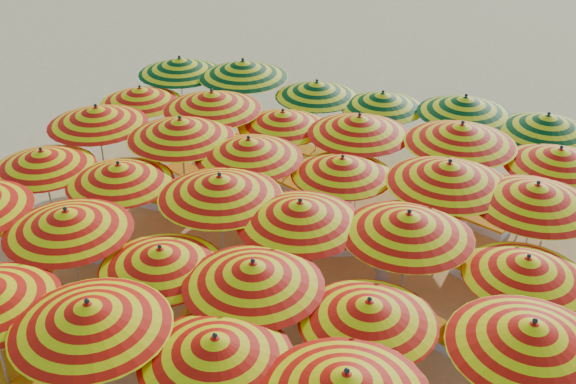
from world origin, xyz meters
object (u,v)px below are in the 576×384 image
object	(u,v)px
umbrella_30	(180,66)
lounger_20	(262,142)
umbrella_18	(97,116)
umbrella_12	(42,159)
umbrella_13	(119,173)
umbrella_8	(161,258)
umbrella_14	(220,186)
umbrella_23	(536,195)
umbrella_17	(527,267)
lounger_18	(472,218)
umbrella_11	(532,335)
lounger_9	(100,251)
lounger_19	(204,134)
umbrella_33	(383,100)
umbrella_31	(243,69)
lounger_10	(328,307)
lounger_8	(31,232)
beachgoer_b	(240,291)
umbrella_2	(89,315)
umbrella_3	(216,349)
umbrella_15	(300,212)
lounger_14	(362,243)
umbrella_16	(408,224)
lounger_22	(474,183)
umbrella_32	(317,89)
lounger_12	(542,365)
umbrella_20	(249,148)
lounger_15	(493,280)
lounger_21	(296,149)
lounger_13	(169,202)
umbrella_21	(342,166)
beachgoer_a	(382,273)
umbrella_28	(461,134)
lounger_17	(306,190)
lounger_11	(428,327)
umbrella_29	(559,158)
umbrella_22	(449,173)
umbrella_34	(465,105)
lounger_5	(147,335)
umbrella_7	(67,221)
umbrella_19	(181,128)
lounger_4	(60,300)
umbrella_35	(547,123)
umbrella_10	(369,311)

from	to	relation	value
umbrella_30	lounger_20	distance (m)	3.16
umbrella_18	umbrella_12	bearing A→B (deg)	-89.25
umbrella_13	umbrella_8	bearing A→B (deg)	-44.25
umbrella_14	umbrella_23	world-z (taller)	umbrella_14
umbrella_17	lounger_18	distance (m)	4.92
umbrella_11	lounger_9	size ratio (longest dim) A/B	1.72
umbrella_11	lounger_19	size ratio (longest dim) A/B	1.72
umbrella_12	umbrella_33	distance (m)	8.49
umbrella_31	lounger_10	xyz separation A→B (m)	(4.68, -6.25, -2.16)
umbrella_18	lounger_8	xyz separation A→B (m)	(-0.57, -2.27, -2.10)
umbrella_30	beachgoer_b	bearing A→B (deg)	-53.90
umbrella_2	umbrella_3	xyz separation A→B (m)	(2.01, 0.21, -0.16)
umbrella_15	umbrella_17	size ratio (longest dim) A/B	1.11
umbrella_23	lounger_14	size ratio (longest dim) A/B	1.59
umbrella_16	lounger_22	bearing A→B (deg)	85.09
umbrella_32	lounger_12	bearing A→B (deg)	-43.46
umbrella_20	lounger_15	distance (m)	5.93
lounger_20	lounger_21	distance (m)	1.07
umbrella_14	umbrella_17	world-z (taller)	umbrella_14
lounger_12	lounger_13	xyz separation A→B (m)	(-9.12, 2.47, 0.00)
umbrella_21	beachgoer_a	bearing A→B (deg)	-49.44
umbrella_28	lounger_17	world-z (taller)	umbrella_28
umbrella_32	lounger_11	world-z (taller)	umbrella_32
umbrella_29	lounger_19	bearing A→B (deg)	169.05
lounger_8	lounger_19	world-z (taller)	same
umbrella_22	umbrella_34	xyz separation A→B (m)	(-0.33, 3.95, -0.16)
lounger_5	beachgoer_b	size ratio (longest dim) A/B	1.27
umbrella_23	lounger_22	distance (m)	4.75
umbrella_15	lounger_19	bearing A→B (deg)	131.13
umbrella_2	umbrella_15	xyz separation A→B (m)	(1.87, 3.99, -0.06)
umbrella_2	lounger_17	xyz separation A→B (m)	(0.43, 8.23, -2.18)
umbrella_13	lounger_11	bearing A→B (deg)	-0.42
umbrella_7	umbrella_34	bearing A→B (deg)	54.22
umbrella_28	umbrella_19	bearing A→B (deg)	-161.54
umbrella_11	lounger_15	bearing A→B (deg)	101.30
umbrella_21	lounger_15	size ratio (longest dim) A/B	1.59
umbrella_30	lounger_4	size ratio (longest dim) A/B	1.55
umbrella_31	lounger_17	size ratio (longest dim) A/B	1.72
beachgoer_b	umbrella_20	bearing A→B (deg)	-55.49
umbrella_35	lounger_11	xyz separation A→B (m)	(-1.39, -5.84, -2.01)
umbrella_35	lounger_18	xyz separation A→B (m)	(-1.24, -1.58, -2.01)
umbrella_15	umbrella_18	world-z (taller)	umbrella_15
umbrella_3	umbrella_32	world-z (taller)	umbrella_3
umbrella_22	umbrella_31	size ratio (longest dim) A/B	1.06
lounger_13	beachgoer_a	bearing A→B (deg)	164.83
lounger_20	beachgoer_b	size ratio (longest dim) A/B	1.27
umbrella_13	lounger_18	distance (m)	8.30
umbrella_10	lounger_13	size ratio (longest dim) A/B	1.37
umbrella_33	lounger_11	distance (m)	6.85
lounger_10	lounger_13	xyz separation A→B (m)	(-5.00, 2.39, 0.00)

